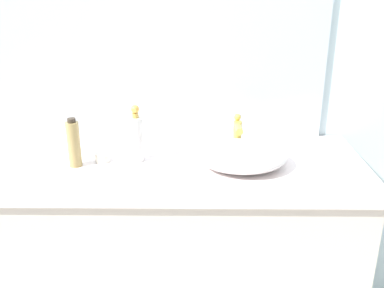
# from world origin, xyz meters

# --- Properties ---
(bathroom_wall_rear) EXTENTS (6.00, 0.06, 2.60)m
(bathroom_wall_rear) POSITION_xyz_m (0.00, 0.73, 1.30)
(bathroom_wall_rear) COLOR silver
(bathroom_wall_rear) RESTS_ON ground
(vanity_counter) EXTENTS (1.69, 0.59, 0.89)m
(vanity_counter) POSITION_xyz_m (-0.03, 0.40, 0.45)
(vanity_counter) COLOR beige
(vanity_counter) RESTS_ON ground
(wall_mirror_panel) EXTENTS (1.48, 0.01, 0.94)m
(wall_mirror_panel) POSITION_xyz_m (-0.03, 0.69, 1.36)
(wall_mirror_panel) COLOR #B2BCC6
(wall_mirror_panel) RESTS_ON vanity_counter
(sink_basin) EXTENTS (0.33, 0.30, 0.08)m
(sink_basin) POSITION_xyz_m (0.34, 0.36, 0.93)
(sink_basin) COLOR silver
(sink_basin) RESTS_ON vanity_counter
(faucet) EXTENTS (0.03, 0.12, 0.14)m
(faucet) POSITION_xyz_m (0.34, 0.53, 0.97)
(faucet) COLOR gold
(faucet) RESTS_ON vanity_counter
(soap_dispenser) EXTENTS (0.05, 0.05, 0.22)m
(soap_dispenser) POSITION_xyz_m (-0.05, 0.41, 0.99)
(soap_dispenser) COLOR silver
(soap_dispenser) RESTS_ON vanity_counter
(lotion_bottle) EXTENTS (0.05, 0.05, 0.19)m
(lotion_bottle) POSITION_xyz_m (-0.28, 0.36, 0.98)
(lotion_bottle) COLOR #A48950
(lotion_bottle) RESTS_ON vanity_counter
(candle_jar) EXTENTS (0.06, 0.06, 0.03)m
(candle_jar) POSITION_xyz_m (-0.18, 0.40, 0.91)
(candle_jar) COLOR silver
(candle_jar) RESTS_ON vanity_counter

